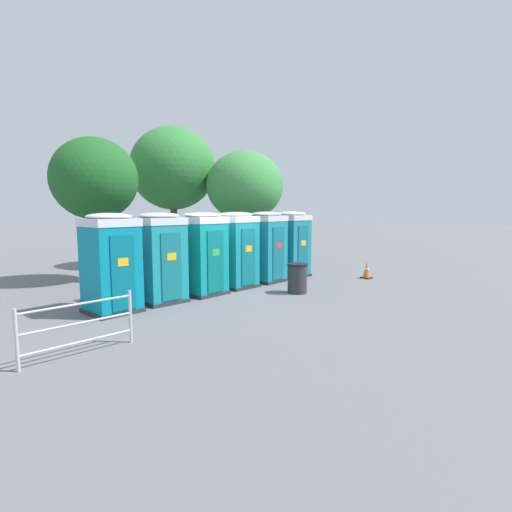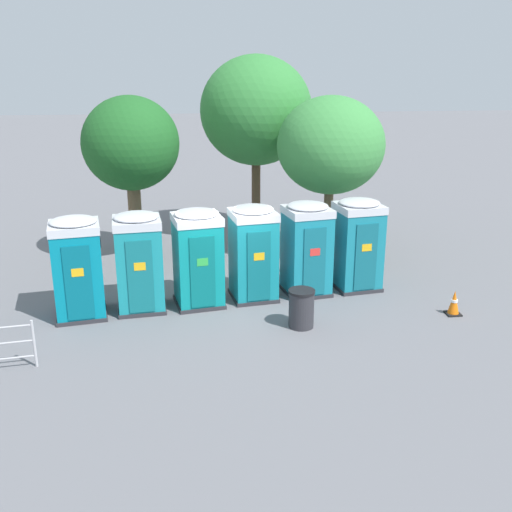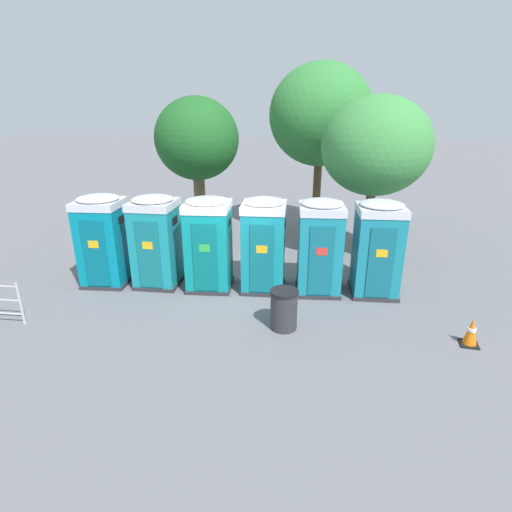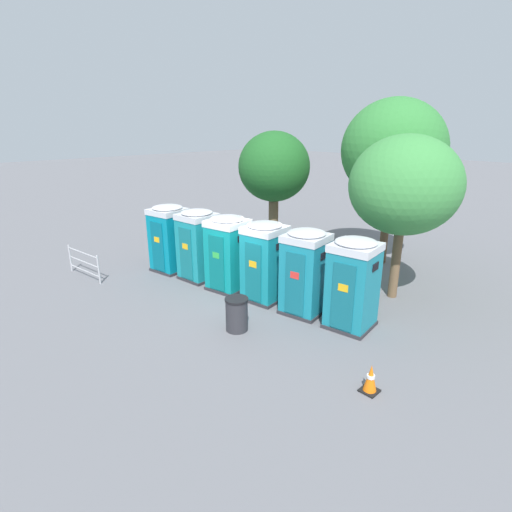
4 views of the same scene
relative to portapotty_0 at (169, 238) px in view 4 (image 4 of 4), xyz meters
The scene contains 13 objects.
ground_plane 3.94m from the portapotty_0, ahead, with size 120.00×120.00×0.00m, color slate.
portapotty_0 is the anchor object (origin of this frame).
portapotty_1 1.49m from the portapotty_0, 10.33° to the left, with size 1.30×1.31×2.54m.
portapotty_2 2.98m from the portapotty_0, ahead, with size 1.39×1.38×2.54m.
portapotty_3 4.47m from the portapotty_0, ahead, with size 1.31×1.35×2.54m.
portapotty_4 5.96m from the portapotty_0, ahead, with size 1.36×1.38×2.54m.
portapotty_5 7.45m from the portapotty_0, ahead, with size 1.35×1.36×2.54m.
street_tree_0 8.47m from the portapotty_0, 28.08° to the left, with size 3.31×3.31×5.13m.
street_tree_1 9.04m from the portapotty_0, 51.96° to the left, with size 3.85×3.85×6.33m.
street_tree_2 5.25m from the portapotty_0, 76.58° to the left, with size 2.98×2.98×5.13m.
trash_can 5.56m from the portapotty_0, 13.79° to the right, with size 0.64×0.64×0.94m.
traffic_cone 9.40m from the portapotty_0, ahead, with size 0.36×0.36×0.64m.
event_barrier 3.19m from the portapotty_0, 119.48° to the right, with size 2.04×0.30×1.05m.
Camera 4 is at (9.07, -8.35, 5.37)m, focal length 28.00 mm.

